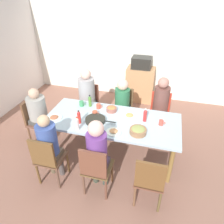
% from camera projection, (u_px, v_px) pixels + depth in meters
% --- Properties ---
extents(ground_plane, '(6.89, 6.89, 0.00)m').
position_uv_depth(ground_plane, '(112.00, 153.00, 3.91)').
color(ground_plane, '#906352').
extents(wall_back, '(5.98, 0.12, 2.60)m').
position_uv_depth(wall_back, '(138.00, 48.00, 5.28)').
color(wall_back, white).
rests_on(wall_back, ground_plane).
extents(dining_table, '(2.27, 0.98, 0.76)m').
position_uv_depth(dining_table, '(112.00, 123.00, 3.54)').
color(dining_table, silver).
rests_on(dining_table, ground_plane).
extents(chair_0, '(0.40, 0.40, 0.90)m').
position_uv_depth(chair_0, '(159.00, 112.00, 4.18)').
color(chair_0, red).
rests_on(chair_0, ground_plane).
extents(person_0, '(0.30, 0.30, 1.28)m').
position_uv_depth(person_0, '(161.00, 103.00, 3.98)').
color(person_0, '#33294B').
rests_on(person_0, ground_plane).
extents(chair_1, '(0.40, 0.40, 0.90)m').
position_uv_depth(chair_1, '(123.00, 107.00, 4.35)').
color(chair_1, brown).
rests_on(chair_1, ground_plane).
extents(person_1, '(0.30, 0.30, 1.17)m').
position_uv_depth(person_1, '(122.00, 101.00, 4.17)').
color(person_1, '#312947').
rests_on(person_1, ground_plane).
extents(chair_2, '(0.40, 0.40, 0.90)m').
position_uv_depth(chair_2, '(150.00, 179.00, 2.76)').
color(chair_2, brown).
rests_on(chair_2, ground_plane).
extents(chair_3, '(0.40, 0.40, 0.90)m').
position_uv_depth(chair_3, '(96.00, 168.00, 2.92)').
color(chair_3, brown).
rests_on(chair_3, ground_plane).
extents(person_3, '(0.30, 0.30, 1.25)m').
position_uv_depth(person_3, '(97.00, 151.00, 2.87)').
color(person_3, '#3E4638').
rests_on(person_3, ground_plane).
extents(chair_4, '(0.40, 0.40, 0.90)m').
position_uv_depth(chair_4, '(36.00, 119.00, 3.97)').
color(chair_4, brown).
rests_on(chair_4, ground_plane).
extents(person_4, '(0.34, 0.34, 1.16)m').
position_uv_depth(person_4, '(38.00, 111.00, 3.85)').
color(person_4, '#3F493E').
rests_on(person_4, ground_plane).
extents(chair_5, '(0.40, 0.40, 0.90)m').
position_uv_depth(chair_5, '(48.00, 158.00, 3.09)').
color(chair_5, brown).
rests_on(chair_5, ground_plane).
extents(person_5, '(0.30, 0.30, 1.21)m').
position_uv_depth(person_5, '(49.00, 143.00, 3.06)').
color(person_5, brown).
rests_on(person_5, ground_plane).
extents(chair_6, '(0.40, 0.40, 0.90)m').
position_uv_depth(chair_6, '(89.00, 102.00, 4.52)').
color(chair_6, brown).
rests_on(chair_6, ground_plane).
extents(person_6, '(0.33, 0.33, 1.30)m').
position_uv_depth(person_6, '(87.00, 93.00, 4.30)').
color(person_6, '#3C3D3C').
rests_on(person_6, ground_plane).
extents(plate_0, '(0.24, 0.24, 0.04)m').
position_uv_depth(plate_0, '(129.00, 116.00, 3.58)').
color(plate_0, white).
rests_on(plate_0, dining_table).
extents(plate_1, '(0.25, 0.25, 0.04)m').
position_uv_depth(plate_1, '(54.00, 118.00, 3.52)').
color(plate_1, silver).
rests_on(plate_1, dining_table).
extents(plate_2, '(0.23, 0.23, 0.04)m').
position_uv_depth(plate_2, '(114.00, 132.00, 3.20)').
color(plate_2, white).
rests_on(plate_2, dining_table).
extents(bowl_0, '(0.26, 0.26, 0.10)m').
position_uv_depth(bowl_0, '(138.00, 131.00, 3.16)').
color(bowl_0, '#986A46').
rests_on(bowl_0, dining_table).
extents(bowl_1, '(0.19, 0.19, 0.09)m').
position_uv_depth(bowl_1, '(112.00, 109.00, 3.71)').
color(bowl_1, '#9F5D4F').
rests_on(bowl_1, dining_table).
extents(serving_pan, '(0.51, 0.33, 0.06)m').
position_uv_depth(serving_pan, '(96.00, 120.00, 3.44)').
color(serving_pan, '#26261F').
rests_on(serving_pan, dining_table).
extents(cup_0, '(0.11, 0.07, 0.09)m').
position_uv_depth(cup_0, '(161.00, 123.00, 3.35)').
color(cup_0, '#D14F41').
rests_on(cup_0, dining_table).
extents(cup_1, '(0.13, 0.09, 0.08)m').
position_uv_depth(cup_1, '(95.00, 113.00, 3.59)').
color(cup_1, '#C9563A').
rests_on(cup_1, dining_table).
extents(cup_2, '(0.12, 0.08, 0.10)m').
position_uv_depth(cup_2, '(82.00, 104.00, 3.86)').
color(cup_2, '#3F935A').
rests_on(cup_2, dining_table).
extents(cup_3, '(0.11, 0.08, 0.09)m').
position_uv_depth(cup_3, '(99.00, 106.00, 3.79)').
color(cup_3, '#CC513B').
rests_on(cup_3, dining_table).
extents(bottle_0, '(0.06, 0.06, 0.23)m').
position_uv_depth(bottle_0, '(90.00, 101.00, 3.83)').
color(bottle_0, '#4F8430').
rests_on(bottle_0, dining_table).
extents(bottle_1, '(0.05, 0.05, 0.24)m').
position_uv_depth(bottle_1, '(77.00, 124.00, 3.20)').
color(bottle_1, silver).
rests_on(bottle_1, dining_table).
extents(bottle_2, '(0.06, 0.06, 0.24)m').
position_uv_depth(bottle_2, '(145.00, 115.00, 3.41)').
color(bottle_2, red).
rests_on(bottle_2, dining_table).
extents(bottle_3, '(0.06, 0.06, 0.24)m').
position_uv_depth(bottle_3, '(79.00, 117.00, 3.36)').
color(bottle_3, red).
rests_on(bottle_3, dining_table).
extents(side_cabinet, '(0.70, 0.44, 0.90)m').
position_uv_depth(side_cabinet, '(140.00, 84.00, 5.45)').
color(side_cabinet, tan).
rests_on(side_cabinet, ground_plane).
extents(microwave, '(0.48, 0.36, 0.28)m').
position_uv_depth(microwave, '(142.00, 63.00, 5.14)').
color(microwave, '#282825').
rests_on(microwave, side_cabinet).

